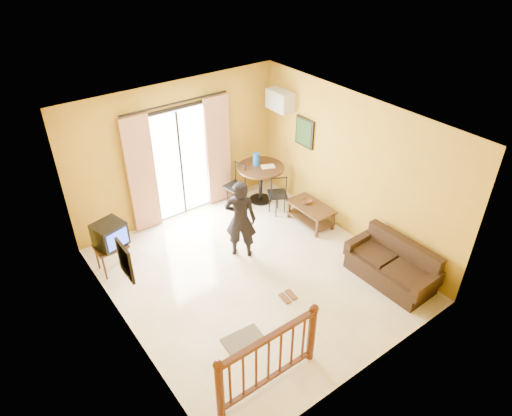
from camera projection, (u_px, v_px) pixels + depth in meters
ground at (254, 274)px, 8.02m from camera, size 5.00×5.00×0.00m
room_shell at (253, 192)px, 7.08m from camera, size 5.00×5.00×5.00m
balcony_door at (181, 163)px, 9.00m from camera, size 2.25×0.14×2.46m
tv_table at (111, 249)px, 7.90m from camera, size 0.53×0.44×0.53m
television at (110, 234)px, 7.75m from camera, size 0.58×0.54×0.44m
picture_left at (125, 261)px, 5.93m from camera, size 0.05×0.42×0.52m
dining_table at (261, 174)px, 9.70m from camera, size 1.00×1.00×0.83m
water_jug at (256, 159)px, 9.61m from camera, size 0.14×0.14×0.27m
serving_tray at (268, 167)px, 9.60m from camera, size 0.33×0.28×0.02m
dining_chairs at (256, 208)px, 9.79m from camera, size 1.04×1.28×0.95m
air_conditioner at (280, 100)px, 9.19m from camera, size 0.31×0.60×0.40m
botanical_print at (305, 132)px, 9.09m from camera, size 0.05×0.50×0.60m
coffee_table at (311, 212)px, 9.17m from camera, size 0.53×0.96×0.42m
bowl at (307, 202)px, 9.16m from camera, size 0.21×0.21×0.06m
sofa at (393, 266)px, 7.78m from camera, size 0.75×1.57×0.75m
standing_person at (241, 219)px, 8.09m from camera, size 0.67×0.65×1.55m
stair_balustrade at (269, 357)px, 5.87m from camera, size 1.63×0.13×1.04m
doormat at (244, 340)px, 6.79m from camera, size 0.63×0.44×0.02m
sandals at (288, 296)px, 7.54m from camera, size 0.27×0.26×0.03m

